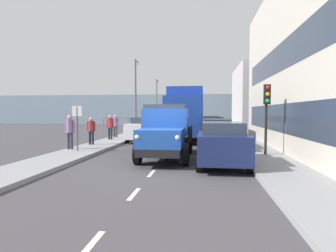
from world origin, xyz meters
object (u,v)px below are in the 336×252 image
object	(u,v)px
car_navy_kerbside_near	(222,143)
pedestrian_couple_b	(110,125)
street_sign	(77,120)
pedestrian_near_railing	(70,129)
pedestrian_by_lamp	(115,124)
lamp_post_far	(157,98)
traffic_light_near	(267,104)
car_black_kerbside_1	(216,134)
lamp_post_promenade	(136,90)
car_silver_kerbside_3	(211,124)
truck_vintage_blue	(166,133)
car_white_oppositeside_0	(144,129)
car_grey_kerbside_2	(213,128)
car_teal_oppositeside_1	(158,125)
pedestrian_in_dark_coat	(91,128)
lorry_cargo_blue	(186,112)

from	to	relation	value
car_navy_kerbside_near	pedestrian_couple_b	world-z (taller)	pedestrian_couple_b
car_navy_kerbside_near	street_sign	distance (m)	7.47
pedestrian_near_railing	pedestrian_couple_b	world-z (taller)	pedestrian_near_railing
pedestrian_by_lamp	lamp_post_far	bearing A→B (deg)	-92.10
pedestrian_couple_b	traffic_light_near	size ratio (longest dim) A/B	0.54
car_black_kerbside_1	lamp_post_promenade	distance (m)	12.22
car_silver_kerbside_3	pedestrian_couple_b	bearing A→B (deg)	47.93
car_black_kerbside_1	pedestrian_couple_b	bearing A→B (deg)	-25.81
lamp_post_promenade	street_sign	world-z (taller)	lamp_post_promenade
truck_vintage_blue	car_black_kerbside_1	distance (m)	4.34
pedestrian_by_lamp	lamp_post_promenade	world-z (taller)	lamp_post_promenade
car_white_oppositeside_0	pedestrian_by_lamp	world-z (taller)	pedestrian_by_lamp
car_silver_kerbside_3	street_sign	distance (m)	15.74
car_grey_kerbside_2	lamp_post_far	size ratio (longest dim) A/B	0.69
car_black_kerbside_1	car_teal_oppositeside_1	bearing A→B (deg)	-64.83
car_teal_oppositeside_1	pedestrian_in_dark_coat	distance (m)	10.50
lorry_cargo_blue	car_grey_kerbside_2	bearing A→B (deg)	-156.12
lamp_post_promenade	truck_vintage_blue	bearing A→B (deg)	108.77
pedestrian_by_lamp	traffic_light_near	world-z (taller)	traffic_light_near
car_black_kerbside_1	traffic_light_near	size ratio (longest dim) A/B	1.38
car_navy_kerbside_near	pedestrian_couple_b	size ratio (longest dim) A/B	2.20
truck_vintage_blue	pedestrian_near_railing	size ratio (longest dim) A/B	3.13
pedestrian_in_dark_coat	traffic_light_near	bearing A→B (deg)	162.91
car_white_oppositeside_0	traffic_light_near	world-z (taller)	traffic_light_near
car_grey_kerbside_2	pedestrian_in_dark_coat	size ratio (longest dim) A/B	2.62
car_black_kerbside_1	car_teal_oppositeside_1	xyz separation A→B (m)	(4.96, -10.55, -0.00)
lorry_cargo_blue	street_sign	world-z (taller)	lorry_cargo_blue
car_navy_kerbside_near	car_silver_kerbside_3	size ratio (longest dim) A/B	0.95
car_black_kerbside_1	pedestrian_couple_b	size ratio (longest dim) A/B	2.53
pedestrian_couple_b	pedestrian_by_lamp	size ratio (longest dim) A/B	1.01
lorry_cargo_blue	car_navy_kerbside_near	xyz separation A→B (m)	(-2.03, 10.29, -1.18)
car_black_kerbside_1	lamp_post_far	distance (m)	22.78
car_white_oppositeside_0	lorry_cargo_blue	bearing A→B (deg)	-154.07
truck_vintage_blue	pedestrian_couple_b	distance (m)	8.69
street_sign	car_teal_oppositeside_1	bearing A→B (deg)	-98.92
pedestrian_near_railing	traffic_light_near	bearing A→B (deg)	175.82
pedestrian_by_lamp	truck_vintage_blue	bearing A→B (deg)	119.87
traffic_light_near	lamp_post_promenade	xyz separation A→B (m)	(8.99, -12.18, 1.67)
car_black_kerbside_1	car_silver_kerbside_3	world-z (taller)	same
traffic_light_near	street_sign	xyz separation A→B (m)	(9.14, -0.14, -0.79)
car_navy_kerbside_near	car_teal_oppositeside_1	bearing A→B (deg)	-72.26
lamp_post_far	street_sign	bearing A→B (deg)	89.70
car_navy_kerbside_near	car_white_oppositeside_0	world-z (taller)	same
car_white_oppositeside_0	lamp_post_far	bearing A→B (deg)	-83.78
car_teal_oppositeside_1	car_black_kerbside_1	bearing A→B (deg)	115.17
truck_vintage_blue	lamp_post_far	size ratio (longest dim) A/B	0.90
lamp_post_promenade	car_black_kerbside_1	bearing A→B (deg)	125.59
traffic_light_near	car_grey_kerbside_2	bearing A→B (deg)	-76.40
traffic_light_near	lamp_post_promenade	distance (m)	15.23
lorry_cargo_blue	lamp_post_far	bearing A→B (deg)	-73.31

